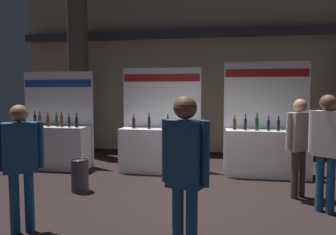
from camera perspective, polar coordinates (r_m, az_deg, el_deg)
name	(u,v)px	position (r m, az deg, el deg)	size (l,w,h in m)	color
ground_plane	(192,200)	(5.89, 4.16, -14.13)	(24.00, 24.00, 0.00)	black
hall_colonnade	(207,48)	(10.26, 6.82, 12.00)	(11.91, 1.42, 6.62)	gray
exhibitor_booth_0	(54,143)	(8.53, -19.40, -4.26)	(1.84, 0.66, 2.39)	white
exhibitor_booth_1	(159,145)	(7.71, -1.52, -4.90)	(1.91, 0.66, 2.46)	white
exhibitor_booth_2	(266,147)	(7.66, 16.85, -5.03)	(1.91, 0.66, 2.58)	white
trash_bin	(80,175)	(6.48, -15.18, -9.74)	(0.33, 0.33, 0.61)	#38383D
visitor_0	(185,167)	(3.42, 2.98, -8.69)	(0.51, 0.31, 1.85)	navy
visitor_2	(20,156)	(4.73, -24.42, -6.19)	(0.51, 0.44, 1.72)	navy
visitor_3	(299,139)	(6.18, 21.98, -3.48)	(0.50, 0.43, 1.76)	#47382D
visitor_6	(327,142)	(5.60, 26.02, -3.91)	(0.47, 0.40, 1.84)	navy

